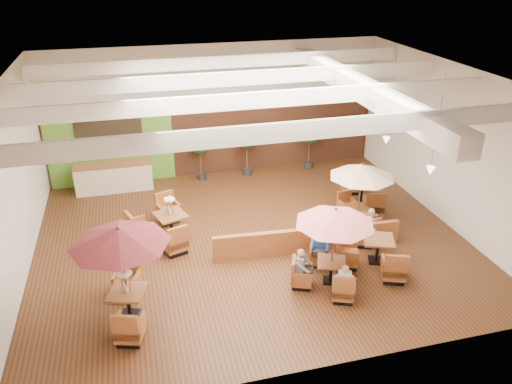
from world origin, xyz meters
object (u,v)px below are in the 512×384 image
object	(u,v)px
topiary_1	(247,140)
table_0	(121,249)
topiary_0	(200,146)
diner_2	(302,264)
table_2	(360,181)
table_4	(368,252)
diner_3	(370,220)
table_5	(361,194)
table_3	(163,225)
topiary_2	(310,135)
diner_1	(320,243)
table_1	(332,229)
diner_4	(370,220)
service_counter	(114,177)
booth_divider	(308,240)
diner_0	(344,278)

from	to	relation	value
topiary_1	table_0	bearing A→B (deg)	-122.36
topiary_0	diner_2	bearing A→B (deg)	-78.81
table_2	table_4	bearing A→B (deg)	-113.30
diner_3	table_0	bearing A→B (deg)	-165.65
table_5	topiary_0	size ratio (longest dim) A/B	1.42
table_3	table_5	xyz separation A→B (m)	(7.57, 0.62, -0.08)
topiary_2	diner_1	size ratio (longest dim) A/B	2.49
table_5	table_3	bearing A→B (deg)	-158.84
table_5	table_1	bearing A→B (deg)	-108.73
table_3	topiary_0	xyz separation A→B (m)	(2.00, 4.41, 1.05)
table_3	table_4	bearing A→B (deg)	-45.78
table_0	table_2	world-z (taller)	table_0
topiary_1	diner_4	world-z (taller)	topiary_1
service_counter	booth_divider	xyz separation A→B (m)	(5.97, -6.30, -0.16)
table_2	table_4	size ratio (longest dim) A/B	0.83
table_0	table_4	bearing A→B (deg)	23.13
service_counter	topiary_2	size ratio (longest dim) A/B	1.45
table_1	diner_3	bearing A→B (deg)	63.42
table_4	topiary_2	world-z (taller)	topiary_2
table_1	topiary_1	world-z (taller)	table_1
booth_divider	table_5	size ratio (longest dim) A/B	2.11
topiary_0	table_1	bearing A→B (deg)	-73.28
booth_divider	table_1	xyz separation A→B (m)	(0.04, -1.69, 1.36)
booth_divider	topiary_2	size ratio (longest dim) A/B	2.95
booth_divider	topiary_1	distance (m)	6.62
table_3	diner_3	bearing A→B (deg)	-33.76
topiary_2	diner_0	size ratio (longest dim) A/B	2.88
table_1	table_5	world-z (taller)	table_1
service_counter	diner_1	distance (m)	9.35
service_counter	table_3	world-z (taller)	table_3
table_5	diner_1	bearing A→B (deg)	-114.52
table_4	topiary_0	distance (m)	8.64
table_2	table_4	xyz separation A→B (m)	(-0.59, -2.17, -1.37)
topiary_0	diner_1	distance (m)	7.76
table_0	diner_2	world-z (taller)	table_0
service_counter	table_0	bearing A→B (deg)	-87.78
diner_3	topiary_2	bearing A→B (deg)	88.90
service_counter	diner_1	xyz separation A→B (m)	(6.07, -7.10, 0.19)
topiary_1	diner_2	world-z (taller)	topiary_1
table_4	diner_4	xyz separation A→B (m)	(0.65, 1.29, 0.35)
table_2	diner_2	size ratio (longest dim) A/B	3.12
booth_divider	table_0	size ratio (longest dim) A/B	2.16
service_counter	diner_3	bearing A→B (deg)	-36.44
table_1	table_2	distance (m)	3.54
table_2	diner_1	xyz separation A→B (m)	(-2.10, -1.91, -0.98)
topiary_0	diner_4	distance (m)	7.86
table_1	topiary_2	world-z (taller)	table_1
booth_divider	topiary_2	distance (m)	7.02
table_4	diner_0	size ratio (longest dim) A/B	4.07
diner_0	table_5	bearing A→B (deg)	82.07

